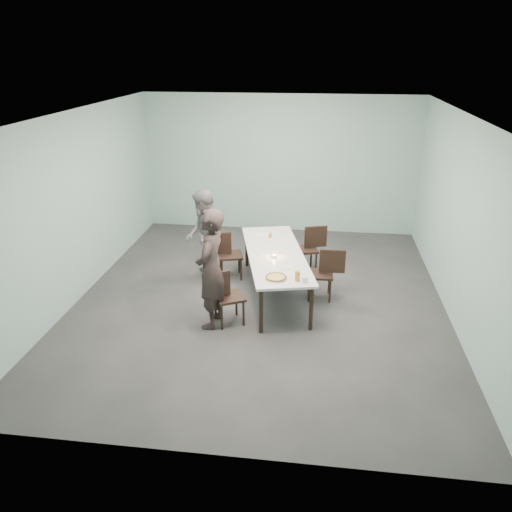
# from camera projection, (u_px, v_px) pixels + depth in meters

# --- Properties ---
(ground) EXTENTS (7.00, 7.00, 0.00)m
(ground) POSITION_uv_depth(u_px,v_px,m) (260.00, 299.00, 8.35)
(ground) COLOR #333335
(ground) RESTS_ON ground
(room_shell) EXTENTS (6.02, 7.02, 3.01)m
(room_shell) POSITION_uv_depth(u_px,v_px,m) (261.00, 180.00, 7.57)
(room_shell) COLOR #95BCBA
(room_shell) RESTS_ON ground
(table) EXTENTS (1.47, 2.74, 0.75)m
(table) POSITION_uv_depth(u_px,v_px,m) (275.00, 256.00, 8.26)
(table) COLOR white
(table) RESTS_ON ground
(chair_near_left) EXTENTS (0.65, 0.57, 0.87)m
(chair_near_left) POSITION_uv_depth(u_px,v_px,m) (224.00, 294.00, 7.43)
(chair_near_left) COLOR black
(chair_near_left) RESTS_ON ground
(chair_far_left) EXTENTS (0.65, 0.52, 0.87)m
(chair_far_left) POSITION_uv_depth(u_px,v_px,m) (226.00, 252.00, 8.94)
(chair_far_left) COLOR black
(chair_far_left) RESTS_ON ground
(chair_near_right) EXTENTS (0.62, 0.43, 0.87)m
(chair_near_right) POSITION_uv_depth(u_px,v_px,m) (325.00, 270.00, 8.20)
(chair_near_right) COLOR black
(chair_near_right) RESTS_ON ground
(chair_far_right) EXTENTS (0.65, 0.53, 0.87)m
(chair_far_right) POSITION_uv_depth(u_px,v_px,m) (310.00, 246.00, 9.22)
(chair_far_right) COLOR black
(chair_far_right) RESTS_ON ground
(diner_near) EXTENTS (0.50, 0.70, 1.83)m
(diner_near) POSITION_uv_depth(u_px,v_px,m) (211.00, 269.00, 7.25)
(diner_near) COLOR black
(diner_near) RESTS_ON ground
(diner_far) EXTENTS (0.82, 0.94, 1.65)m
(diner_far) POSITION_uv_depth(u_px,v_px,m) (203.00, 237.00, 8.73)
(diner_far) COLOR slate
(diner_far) RESTS_ON ground
(pizza) EXTENTS (0.34, 0.34, 0.04)m
(pizza) POSITION_uv_depth(u_px,v_px,m) (276.00, 277.00, 7.33)
(pizza) COLOR white
(pizza) RESTS_ON table
(side_plate) EXTENTS (0.18, 0.18, 0.01)m
(side_plate) POSITION_uv_depth(u_px,v_px,m) (288.00, 267.00, 7.70)
(side_plate) COLOR white
(side_plate) RESTS_ON table
(beer_glass) EXTENTS (0.08, 0.08, 0.15)m
(beer_glass) POSITION_uv_depth(u_px,v_px,m) (297.00, 276.00, 7.24)
(beer_glass) COLOR #C0812A
(beer_glass) RESTS_ON table
(water_tumbler) EXTENTS (0.08, 0.08, 0.09)m
(water_tumbler) POSITION_uv_depth(u_px,v_px,m) (305.00, 280.00, 7.20)
(water_tumbler) COLOR silver
(water_tumbler) RESTS_ON table
(tealight) EXTENTS (0.06, 0.06, 0.05)m
(tealight) POSITION_uv_depth(u_px,v_px,m) (274.00, 256.00, 8.06)
(tealight) COLOR silver
(tealight) RESTS_ON table
(amber_tumbler) EXTENTS (0.07, 0.07, 0.08)m
(amber_tumbler) POSITION_uv_depth(u_px,v_px,m) (270.00, 235.00, 8.89)
(amber_tumbler) COLOR #C0812A
(amber_tumbler) RESTS_ON table
(menu) EXTENTS (0.34, 0.28, 0.01)m
(menu) POSITION_uv_depth(u_px,v_px,m) (264.00, 235.00, 9.01)
(menu) COLOR silver
(menu) RESTS_ON table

